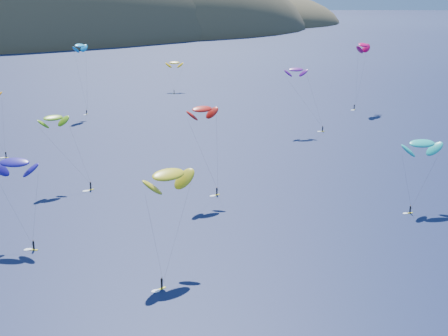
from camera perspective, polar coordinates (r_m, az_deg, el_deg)
island at (r=615.75m, az=-18.87°, el=10.42°), size 730.00×300.00×210.00m
kitesurfer_2 at (r=113.15m, az=-5.10°, el=-0.62°), size 12.75×13.77×19.82m
kitesurfer_3 at (r=162.98m, az=-15.34°, el=4.42°), size 10.54×12.82×19.36m
kitesurfer_4 at (r=248.92m, az=-13.05°, el=10.85°), size 9.11×9.21×28.42m
kitesurfer_5 at (r=150.72m, az=17.66°, el=2.15°), size 12.84×8.38×17.11m
kitesurfer_6 at (r=216.64m, az=6.60°, el=8.91°), size 11.50×11.40×23.00m
kitesurfer_8 at (r=258.94m, az=12.61°, el=10.92°), size 11.91×9.26×28.11m
kitesurfer_9 at (r=149.79m, az=-2.01°, el=5.39°), size 8.70×6.85×23.15m
kitesurfer_10 at (r=130.97m, az=-18.61°, el=0.47°), size 10.27×13.97×18.38m
kitesurfer_11 at (r=295.71m, az=-4.56°, el=9.57°), size 9.46×12.39×14.96m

